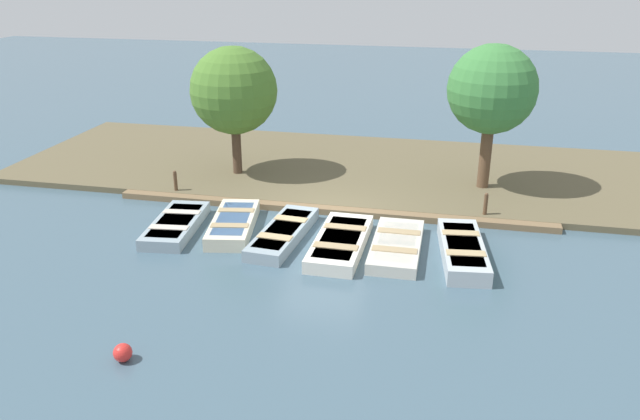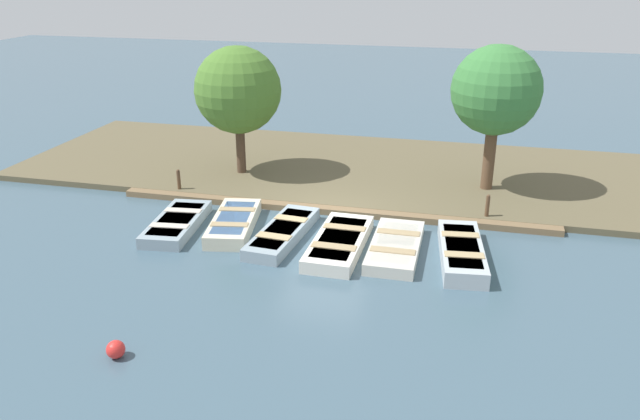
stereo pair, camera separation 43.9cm
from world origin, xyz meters
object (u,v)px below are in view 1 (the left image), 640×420
(park_tree_left, at_px, (492,90))
(park_tree_far_left, at_px, (234,91))
(mooring_post_far, at_px, (485,207))
(rowboat_5, at_px, (463,250))
(buoy, at_px, (123,353))
(rowboat_0, at_px, (176,225))
(rowboat_1, at_px, (233,224))
(rowboat_2, at_px, (283,233))
(mooring_post_near, at_px, (176,183))
(rowboat_3, at_px, (340,242))
(rowboat_4, at_px, (397,246))

(park_tree_left, bearing_deg, park_tree_far_left, -87.78)
(mooring_post_far, xyz_separation_m, park_tree_left, (-2.45, -0.01, 2.91))
(mooring_post_far, bearing_deg, park_tree_left, -179.80)
(rowboat_5, relative_size, buoy, 9.14)
(rowboat_0, xyz_separation_m, rowboat_5, (0.09, 7.87, 0.05))
(rowboat_1, distance_m, rowboat_2, 1.55)
(rowboat_2, xyz_separation_m, park_tree_far_left, (-4.62, -2.90, 2.87))
(mooring_post_near, distance_m, park_tree_far_left, 3.63)
(mooring_post_far, bearing_deg, rowboat_3, -53.62)
(rowboat_0, bearing_deg, rowboat_4, 83.34)
(rowboat_1, bearing_deg, rowboat_3, 70.20)
(rowboat_3, xyz_separation_m, park_tree_far_left, (-4.90, -4.53, 2.86))
(rowboat_4, height_order, park_tree_far_left, park_tree_far_left)
(mooring_post_near, bearing_deg, rowboat_3, 64.79)
(rowboat_0, height_order, mooring_post_far, mooring_post_far)
(rowboat_0, distance_m, park_tree_left, 10.35)
(rowboat_4, relative_size, rowboat_5, 0.93)
(rowboat_5, xyz_separation_m, mooring_post_far, (-2.66, 0.62, 0.21))
(park_tree_far_left, xyz_separation_m, park_tree_left, (-0.32, 8.28, 0.30))
(rowboat_4, relative_size, park_tree_left, 0.64)
(rowboat_1, xyz_separation_m, buoy, (6.28, 0.03, -0.02))
(rowboat_1, relative_size, rowboat_2, 0.90)
(rowboat_4, xyz_separation_m, park_tree_left, (-5.07, 2.29, 3.18))
(rowboat_2, distance_m, rowboat_3, 1.66)
(park_tree_far_left, bearing_deg, buoy, 7.53)
(rowboat_2, bearing_deg, buoy, -9.19)
(rowboat_3, bearing_deg, park_tree_far_left, -136.26)
(rowboat_4, distance_m, park_tree_far_left, 8.17)
(park_tree_far_left, bearing_deg, rowboat_5, 58.03)
(rowboat_1, relative_size, buoy, 8.58)
(rowboat_3, xyz_separation_m, mooring_post_near, (-2.77, -5.88, 0.25))
(rowboat_3, bearing_deg, park_tree_left, 145.24)
(buoy, bearing_deg, rowboat_4, 142.07)
(rowboat_0, relative_size, rowboat_3, 0.93)
(rowboat_4, bearing_deg, park_tree_far_left, -128.27)
(buoy, bearing_deg, rowboat_5, 133.02)
(mooring_post_near, relative_size, park_tree_far_left, 0.19)
(mooring_post_far, xyz_separation_m, park_tree_far_left, (-2.13, -8.29, 2.61))
(rowboat_1, bearing_deg, park_tree_left, 114.07)
(rowboat_5, xyz_separation_m, park_tree_far_left, (-4.79, -7.67, 2.82))
(rowboat_0, xyz_separation_m, park_tree_left, (-5.02, 8.48, 3.17))
(rowboat_0, xyz_separation_m, buoy, (5.94, 1.61, 0.01))
(rowboat_0, xyz_separation_m, rowboat_1, (-0.35, 1.58, 0.03))
(rowboat_4, bearing_deg, rowboat_3, -84.08)
(mooring_post_near, bearing_deg, rowboat_0, 24.04)
(rowboat_4, distance_m, mooring_post_near, 7.80)
(rowboat_0, relative_size, rowboat_1, 1.00)
(rowboat_0, height_order, rowboat_3, rowboat_3)
(mooring_post_far, relative_size, buoy, 2.38)
(rowboat_2, distance_m, park_tree_far_left, 6.16)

